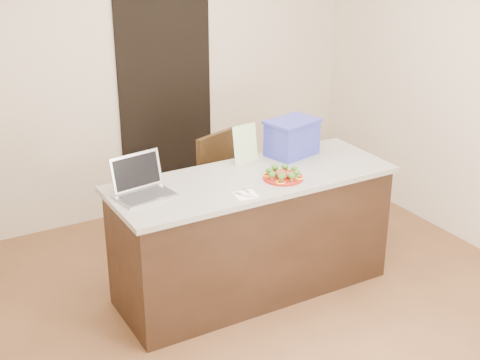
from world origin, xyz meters
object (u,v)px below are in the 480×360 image
napkin (245,195)px  chair (223,187)px  laptop (141,184)px  island (252,234)px  blue_box (292,137)px  plate (283,177)px  yogurt_bottle (292,176)px

napkin → chair: (0.33, 0.93, -0.36)m
laptop → island: bearing=-16.3°
island → napkin: (-0.21, -0.26, 0.46)m
napkin → blue_box: bearing=35.3°
laptop → napkin: bearing=-40.5°
laptop → plate: bearing=-23.3°
laptop → yogurt_bottle: bearing=-25.5°
yogurt_bottle → blue_box: size_ratio=0.17×
napkin → yogurt_bottle: yogurt_bottle is taller
napkin → laptop: 0.70m
plate → chair: (-0.04, 0.82, -0.37)m
island → plate: (0.16, -0.14, 0.47)m
laptop → chair: 1.16m
plate → blue_box: bearing=49.4°
napkin → yogurt_bottle: (0.41, 0.06, 0.03)m
yogurt_bottle → plate: bearing=124.9°
island → yogurt_bottle: (0.20, -0.20, 0.49)m
island → laptop: bearing=172.2°
laptop → chair: (0.92, 0.56, -0.43)m
plate → yogurt_bottle: bearing=-55.1°
napkin → chair: size_ratio=0.15×
yogurt_bottle → laptop: (-1.00, 0.31, 0.04)m
island → yogurt_bottle: bearing=-44.8°
plate → chair: size_ratio=0.29×
napkin → yogurt_bottle: size_ratio=1.94×
island → plate: plate is taller
yogurt_bottle → laptop: bearing=162.9°
napkin → laptop: size_ratio=0.37×
laptop → blue_box: bearing=-3.0°
yogurt_bottle → blue_box: bearing=56.3°
laptop → chair: laptop is taller
blue_box → plate: bearing=-144.3°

